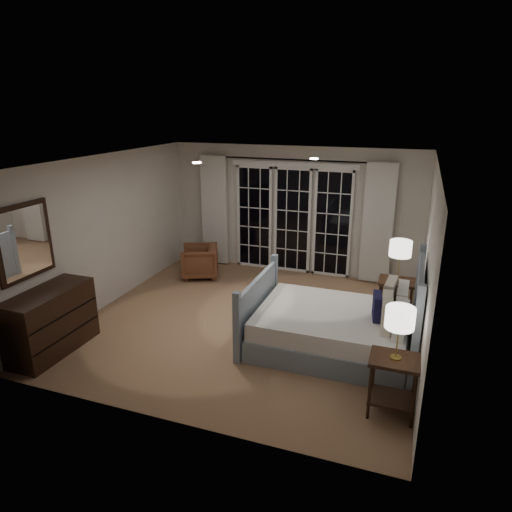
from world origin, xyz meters
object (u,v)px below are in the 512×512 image
(bed, at_px, (336,327))
(nightstand_left, at_px, (393,377))
(lamp_left, at_px, (400,318))
(dresser, at_px, (51,321))
(armchair, at_px, (200,261))
(nightstand_right, at_px, (396,295))
(lamp_right, at_px, (400,249))

(bed, distance_m, nightstand_left, 1.47)
(bed, distance_m, lamp_left, 1.68)
(lamp_left, distance_m, dresser, 4.53)
(nightstand_left, distance_m, dresser, 4.48)
(nightstand_left, relative_size, armchair, 1.00)
(bed, distance_m, dresser, 3.90)
(dresser, bearing_deg, nightstand_left, 2.11)
(nightstand_left, bearing_deg, lamp_left, -56.31)
(nightstand_right, distance_m, lamp_right, 0.74)
(lamp_right, height_order, armchair, lamp_right)
(lamp_right, height_order, dresser, lamp_right)
(lamp_right, bearing_deg, armchair, 168.28)
(lamp_right, relative_size, armchair, 0.91)
(bed, relative_size, nightstand_right, 3.18)
(lamp_left, height_order, dresser, lamp_left)
(lamp_left, xyz_separation_m, dresser, (-4.47, -0.17, -0.71))
(nightstand_left, xyz_separation_m, lamp_right, (-0.12, 2.32, 0.74))
(lamp_right, bearing_deg, dresser, -150.30)
(nightstand_left, relative_size, lamp_left, 1.17)
(bed, distance_m, lamp_right, 1.58)
(bed, height_order, nightstand_right, bed)
(nightstand_right, height_order, armchair, nightstand_right)
(nightstand_right, bearing_deg, bed, -122.61)
(armchair, relative_size, dresser, 0.55)
(nightstand_right, height_order, lamp_right, lamp_right)
(armchair, bearing_deg, lamp_right, 55.59)
(nightstand_right, bearing_deg, armchair, 168.28)
(lamp_left, bearing_deg, armchair, 141.24)
(lamp_left, bearing_deg, nightstand_left, 123.69)
(bed, height_order, armchair, bed)
(bed, height_order, dresser, bed)
(bed, relative_size, lamp_left, 3.79)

